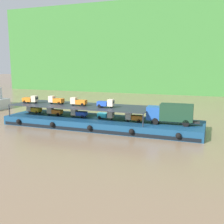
# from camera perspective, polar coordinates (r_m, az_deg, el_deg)

# --- Properties ---
(ground_plane) EXTENTS (400.00, 400.00, 0.00)m
(ground_plane) POSITION_cam_1_polar(r_m,az_deg,el_deg) (45.53, -2.39, -3.19)
(ground_plane) COLOR #7F664C
(hillside_far_bank) EXTENTS (128.81, 27.61, 33.52)m
(hillside_far_bank) POSITION_cam_1_polar(r_m,az_deg,el_deg) (109.13, 11.69, 14.29)
(hillside_far_bank) COLOR #387533
(hillside_far_bank) RESTS_ON ground
(cargo_barge) EXTENTS (33.33, 8.96, 1.50)m
(cargo_barge) POSITION_cam_1_polar(r_m,az_deg,el_deg) (45.33, -2.42, -2.28)
(cargo_barge) COLOR navy
(cargo_barge) RESTS_ON ground
(covered_lorry) EXTENTS (7.92, 2.54, 3.10)m
(covered_lorry) POSITION_cam_1_polar(r_m,az_deg,el_deg) (41.40, 12.40, -0.24)
(covered_lorry) COLOR #1E4C99
(covered_lorry) RESTS_ON cargo_barge
(cargo_rack) EXTENTS (24.13, 7.53, 2.00)m
(cargo_rack) POSITION_cam_1_polar(r_m,az_deg,el_deg) (46.46, -6.75, 1.34)
(cargo_rack) COLOR #232833
(cargo_rack) RESTS_ON cargo_barge
(mini_truck_lower_stern) EXTENTS (2.75, 1.22, 1.38)m
(mini_truck_lower_stern) POSITION_cam_1_polar(r_m,az_deg,el_deg) (52.18, -16.22, 0.57)
(mini_truck_lower_stern) COLOR gold
(mini_truck_lower_stern) RESTS_ON cargo_barge
(mini_truck_lower_aft) EXTENTS (2.79, 1.29, 1.38)m
(mini_truck_lower_aft) POSITION_cam_1_polar(r_m,az_deg,el_deg) (49.07, -12.08, 0.17)
(mini_truck_lower_aft) COLOR orange
(mini_truck_lower_aft) RESTS_ON cargo_barge
(mini_truck_lower_mid) EXTENTS (2.74, 1.20, 1.38)m
(mini_truck_lower_mid) POSITION_cam_1_polar(r_m,az_deg,el_deg) (46.52, -7.07, -0.22)
(mini_truck_lower_mid) COLOR #1E47B7
(mini_truck_lower_mid) RESTS_ON cargo_barge
(mini_truck_lower_fore) EXTENTS (2.75, 1.22, 1.38)m
(mini_truck_lower_fore) POSITION_cam_1_polar(r_m,az_deg,el_deg) (44.53, -1.25, -0.60)
(mini_truck_lower_fore) COLOR teal
(mini_truck_lower_fore) RESTS_ON cargo_barge
(mini_truck_lower_bow) EXTENTS (2.79, 1.30, 1.38)m
(mini_truck_lower_bow) POSITION_cam_1_polar(r_m,az_deg,el_deg) (42.77, 4.63, -1.08)
(mini_truck_lower_bow) COLOR orange
(mini_truck_lower_bow) RESTS_ON cargo_barge
(mini_truck_upper_stern) EXTENTS (2.78, 1.26, 1.38)m
(mini_truck_upper_stern) POSITION_cam_1_polar(r_m,az_deg,el_deg) (50.87, -16.85, 2.58)
(mini_truck_upper_stern) COLOR orange
(mini_truck_upper_stern) RESTS_ON cargo_rack
(mini_truck_upper_mid) EXTENTS (2.75, 1.22, 1.38)m
(mini_truck_upper_mid) POSITION_cam_1_polar(r_m,az_deg,el_deg) (48.78, -11.79, 2.50)
(mini_truck_upper_mid) COLOR orange
(mini_truck_upper_mid) RESTS_ON cargo_rack
(mini_truck_upper_fore) EXTENTS (2.79, 1.30, 1.38)m
(mini_truck_upper_fore) POSITION_cam_1_polar(r_m,az_deg,el_deg) (46.10, -7.14, 2.20)
(mini_truck_upper_fore) COLOR orange
(mini_truck_upper_fore) RESTS_ON cargo_rack
(mini_truck_upper_bow) EXTENTS (2.74, 1.21, 1.38)m
(mini_truck_upper_bow) POSITION_cam_1_polar(r_m,az_deg,el_deg) (43.66, -1.28, 1.84)
(mini_truck_upper_bow) COLOR #1E47B7
(mini_truck_upper_bow) RESTS_ON cargo_rack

